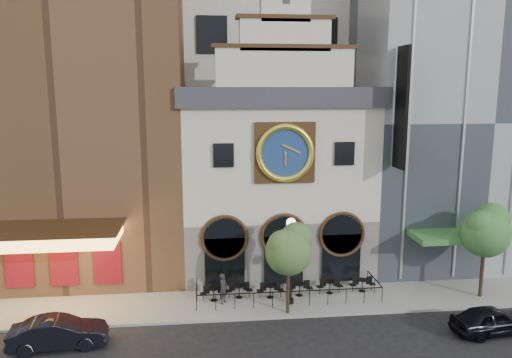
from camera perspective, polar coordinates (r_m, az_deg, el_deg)
The scene contains 18 objects.
ground at distance 28.12m, azimuth 4.46°, elevation -15.62°, with size 120.00×120.00×0.00m, color black.
sidewalk at distance 30.31m, azimuth 3.58°, elevation -13.43°, with size 44.00×5.00×0.15m, color gray.
clock_building at distance 33.45m, azimuth 2.19°, elevation 0.73°, with size 12.60×8.78×18.65m.
theater_building at distance 35.71m, azimuth -19.76°, elevation 10.29°, with size 14.00×15.60×25.00m.
retail_building at distance 39.12m, azimuth 21.06°, elevation 6.56°, with size 14.00×14.40×20.00m.
cafe_railing at distance 30.10m, azimuth 3.59°, elevation -12.52°, with size 10.60×2.60×0.90m, color black, non-canonical shape.
bistro_0 at distance 29.67m, azimuth -4.85°, elevation -12.86°, with size 1.58×0.68×0.90m.
bistro_1 at distance 29.96m, azimuth -1.94°, elevation -12.59°, with size 1.58×0.68×0.90m.
bistro_2 at distance 29.97m, azimuth 1.64°, elevation -12.58°, with size 1.58×0.68×0.90m.
bistro_3 at distance 30.33m, azimuth 4.99°, elevation -12.33°, with size 1.58×0.68×0.90m.
bistro_4 at distance 30.85m, azimuth 8.42°, elevation -12.00°, with size 1.58×0.68×0.90m.
bistro_5 at distance 31.46m, azimuth 12.05°, elevation -11.66°, with size 1.58×0.68×0.90m.
car_right at distance 28.86m, azimuth 25.37°, elevation -14.37°, with size 1.69×4.19×1.43m, color black.
car_left at distance 26.75m, azimuth -21.63°, elevation -16.03°, with size 1.58×4.53×1.49m, color black.
pedestrian at distance 29.18m, azimuth -3.76°, elevation -12.37°, with size 0.65×0.42×1.77m, color #222127.
lamppost at distance 28.38m, azimuth 3.99°, elevation -8.22°, with size 1.61×0.55×5.03m.
tree_left at distance 27.04m, azimuth 3.81°, elevation -7.89°, with size 2.61×2.52×5.03m.
tree_right at distance 31.90m, azimuth 24.80°, elevation -5.25°, with size 2.89×2.79×5.57m.
Camera 1 is at (-4.77, -24.79, 12.37)m, focal length 35.00 mm.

